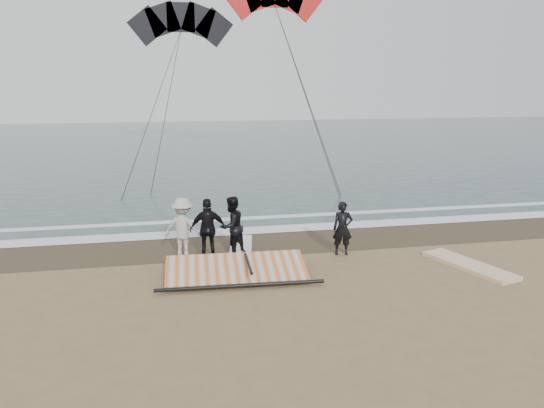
% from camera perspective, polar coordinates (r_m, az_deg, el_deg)
% --- Properties ---
extents(ground, '(120.00, 120.00, 0.00)m').
position_cam_1_polar(ground, '(13.00, 5.78, -9.67)').
color(ground, '#8C704C').
rests_on(ground, ground).
extents(sea, '(120.00, 54.00, 0.02)m').
position_cam_1_polar(sea, '(44.86, -6.86, 6.44)').
color(sea, '#233838').
rests_on(sea, ground).
extents(wet_sand, '(120.00, 2.80, 0.01)m').
position_cam_1_polar(wet_sand, '(17.09, 1.30, -4.01)').
color(wet_sand, '#4C3D2B').
rests_on(wet_sand, ground).
extents(foam_near, '(120.00, 0.90, 0.01)m').
position_cam_1_polar(foam_near, '(18.40, 0.34, -2.71)').
color(foam_near, white).
rests_on(foam_near, sea).
extents(foam_far, '(120.00, 0.45, 0.01)m').
position_cam_1_polar(foam_far, '(20.01, -0.67, -1.43)').
color(foam_far, white).
rests_on(foam_far, sea).
extents(man_main, '(0.65, 0.49, 1.60)m').
position_cam_1_polar(man_main, '(15.74, 7.61, -2.60)').
color(man_main, black).
rests_on(man_main, ground).
extents(board_white, '(1.57, 2.90, 0.11)m').
position_cam_1_polar(board_white, '(15.71, 20.44, -6.19)').
color(board_white, silver).
rests_on(board_white, ground).
extents(board_cream, '(1.06, 2.51, 0.10)m').
position_cam_1_polar(board_cream, '(16.30, -3.36, -4.71)').
color(board_cream, white).
rests_on(board_cream, ground).
extents(trio_cluster, '(2.60, 1.14, 1.78)m').
position_cam_1_polar(trio_cluster, '(15.46, -7.19, -2.54)').
color(trio_cluster, black).
rests_on(trio_cluster, ground).
extents(sail_rig, '(4.20, 1.89, 0.49)m').
position_cam_1_polar(sail_rig, '(14.00, -4.19, -7.10)').
color(sail_rig, black).
rests_on(sail_rig, ground).
extents(kite_dark, '(8.37, 8.29, 18.79)m').
position_cam_1_polar(kite_dark, '(39.56, -9.79, 18.27)').
color(kite_dark, black).
rests_on(kite_dark, ground).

